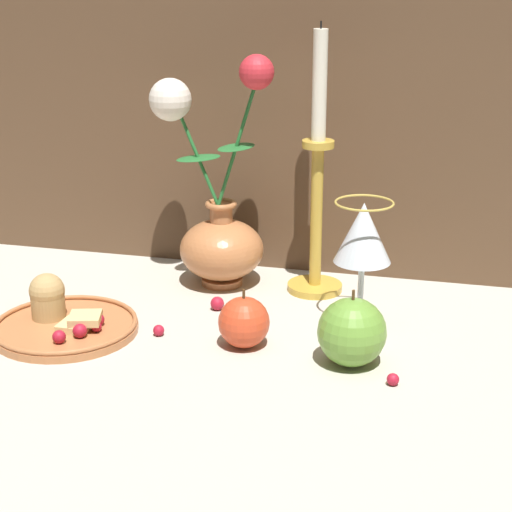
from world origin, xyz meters
The scene contains 10 objects.
ground_plane centered at (0.00, 0.00, 0.00)m, with size 2.40×2.40×0.00m, color #B7B2A3.
vase centered at (-0.08, 0.13, 0.10)m, with size 0.18×0.12×0.34m.
plate_with_pastries centered at (-0.23, -0.08, 0.02)m, with size 0.19×0.19×0.07m.
wine_glass centered at (0.14, 0.03, 0.12)m, with size 0.08×0.08×0.17m.
candlestick centered at (0.06, 0.14, 0.14)m, with size 0.08×0.08×0.38m.
apple_beside_vase centered at (0.01, -0.07, 0.03)m, with size 0.06×0.06×0.08m.
apple_near_glass centered at (0.15, -0.08, 0.04)m, with size 0.08×0.08×0.09m.
berry_near_plate centered at (-0.11, -0.06, 0.01)m, with size 0.01×0.01×0.01m, color #AD192D.
berry_front_center centered at (-0.06, 0.04, 0.01)m, with size 0.02×0.02×0.02m, color #AD192D.
berry_by_glass_stem centered at (0.20, -0.12, 0.01)m, with size 0.01×0.01×0.01m, color #AD192D.
Camera 1 is at (0.26, -1.01, 0.46)m, focal length 60.00 mm.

